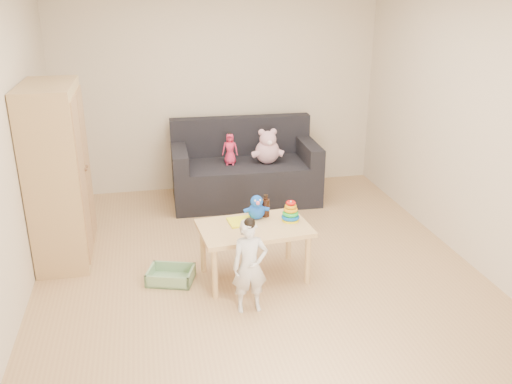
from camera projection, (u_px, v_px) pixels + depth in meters
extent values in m
plane|color=tan|center=(256.00, 266.00, 5.12)|extent=(4.50, 4.50, 0.00)
plane|color=beige|center=(219.00, 87.00, 6.71)|extent=(4.00, 0.00, 4.00)
plane|color=beige|center=(353.00, 249.00, 2.59)|extent=(4.00, 0.00, 4.00)
plane|color=beige|center=(8.00, 145.00, 4.27)|extent=(0.00, 4.50, 4.50)
plane|color=beige|center=(466.00, 121.00, 5.03)|extent=(0.00, 4.50, 4.50)
cube|color=tan|center=(58.00, 174.00, 5.02)|extent=(0.47, 0.93, 1.68)
cube|color=black|center=(245.00, 181.00, 6.60)|extent=(1.76, 0.92, 0.49)
cube|color=tan|center=(254.00, 252.00, 4.84)|extent=(1.01, 0.69, 0.50)
imported|color=silver|center=(250.00, 267.00, 4.30)|extent=(0.29, 0.19, 0.77)
imported|color=#DF2953|center=(230.00, 149.00, 6.37)|extent=(0.21, 0.16, 0.37)
cylinder|color=#FFEB0D|center=(290.00, 220.00, 4.86)|extent=(0.15, 0.15, 0.02)
cylinder|color=silver|center=(291.00, 210.00, 4.83)|extent=(0.02, 0.02, 0.18)
torus|color=#0B59B2|center=(290.00, 217.00, 4.85)|extent=(0.16, 0.16, 0.04)
torus|color=green|center=(291.00, 213.00, 4.84)|extent=(0.15, 0.15, 0.04)
torus|color=orange|center=(291.00, 210.00, 4.82)|extent=(0.13, 0.13, 0.03)
torus|color=orange|center=(291.00, 206.00, 4.81)|extent=(0.11, 0.11, 0.03)
torus|color=red|center=(291.00, 203.00, 4.80)|extent=(0.09, 0.09, 0.03)
cylinder|color=black|center=(266.00, 208.00, 4.93)|extent=(0.07, 0.07, 0.16)
cylinder|color=black|center=(266.00, 198.00, 4.89)|extent=(0.03, 0.03, 0.04)
cylinder|color=black|center=(266.00, 196.00, 4.88)|extent=(0.04, 0.04, 0.01)
cube|color=#FFFC1A|center=(241.00, 222.00, 4.82)|extent=(0.24, 0.24, 0.02)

